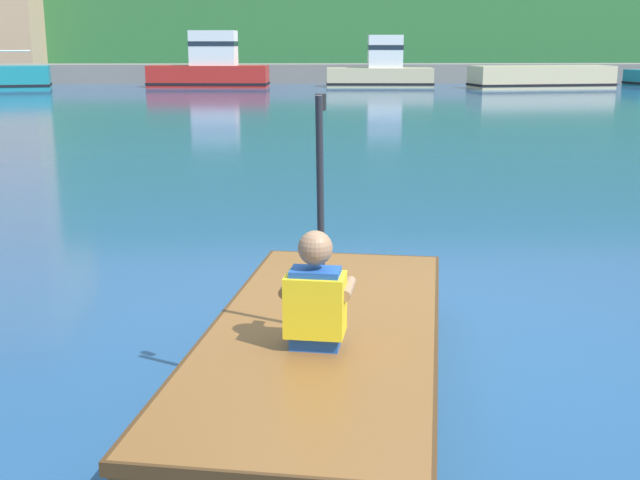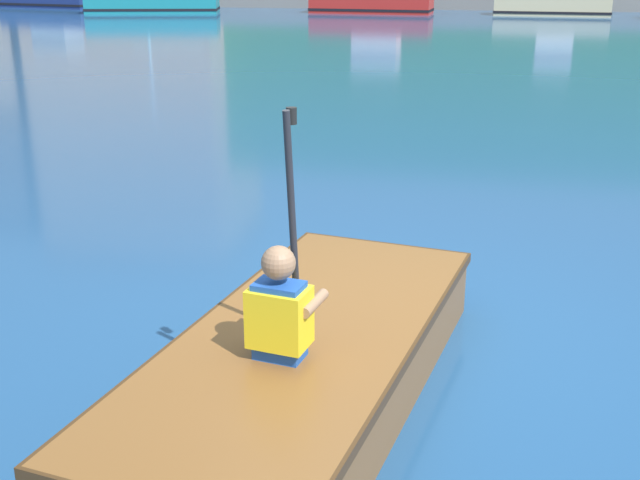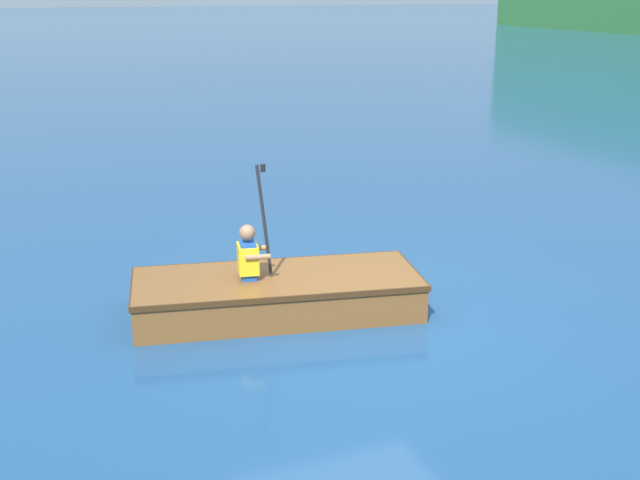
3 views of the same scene
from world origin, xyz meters
The scene contains 3 objects.
ground_plane centered at (0.00, 0.00, 0.00)m, with size 300.00×300.00×0.00m, color navy.
rowboat_foreground centered at (-0.45, -0.71, 0.24)m, with size 1.76×3.28×0.42m.
person_paddler centered at (-0.52, -1.05, 0.69)m, with size 0.40×0.39×1.23m.
Camera 3 is at (7.20, -3.30, 3.38)m, focal length 45.00 mm.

